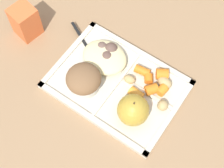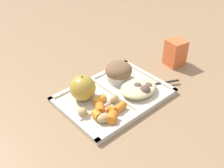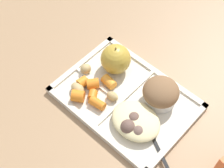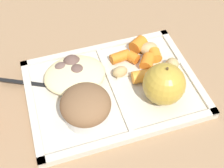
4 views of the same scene
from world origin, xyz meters
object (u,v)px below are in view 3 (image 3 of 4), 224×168
bran_muffin (161,93)px  plastic_fork (153,138)px  green_apple (116,59)px  lunch_tray (126,99)px

bran_muffin → plastic_fork: bearing=-59.9°
green_apple → plastic_fork: green_apple is taller
green_apple → bran_muffin: 0.14m
green_apple → plastic_fork: size_ratio=0.50×
lunch_tray → plastic_fork: bearing=-18.8°
green_apple → plastic_fork: bearing=-24.5°
lunch_tray → plastic_fork: (0.11, -0.04, 0.01)m
plastic_fork → bran_muffin: bearing=120.1°
lunch_tray → green_apple: green_apple is taller
green_apple → plastic_fork: 0.21m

